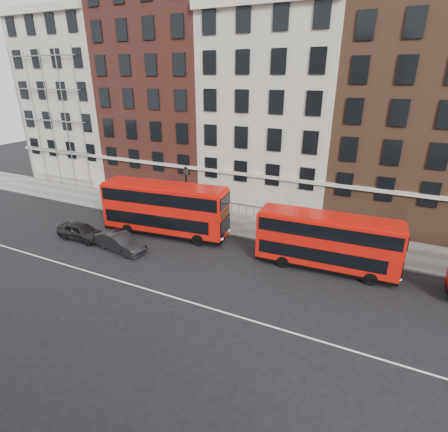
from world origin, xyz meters
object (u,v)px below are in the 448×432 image
at_px(bus_b, 165,208).
at_px(car_front, 120,242).
at_px(car_rear, 81,231).
at_px(bus_c, 326,241).

xyz_separation_m(bus_b, car_front, (-1.55, -4.09, -1.71)).
relative_size(car_rear, car_front, 0.96).
relative_size(bus_b, bus_c, 1.13).
xyz_separation_m(bus_c, car_front, (-15.12, -4.09, -1.45)).
xyz_separation_m(car_rear, car_front, (4.33, -0.16, 0.00)).
distance_m(bus_b, car_front, 4.69).
height_order(bus_b, bus_c, bus_b).
bearing_deg(bus_b, bus_c, -6.56).
height_order(bus_c, car_front, bus_c).
bearing_deg(bus_b, car_front, -117.27).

